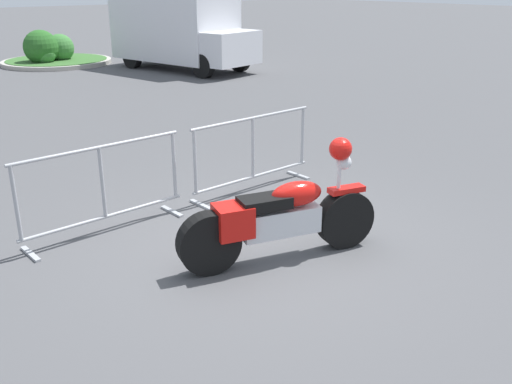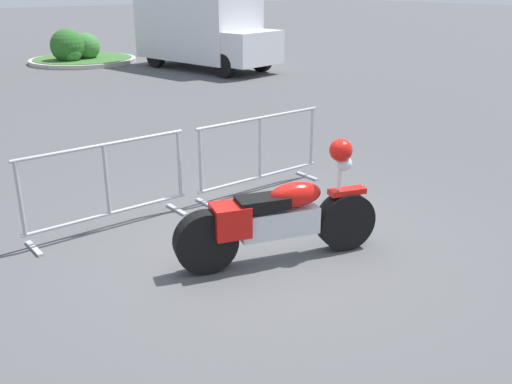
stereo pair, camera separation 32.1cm
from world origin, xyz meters
TOP-DOWN VIEW (x-y plane):
  - ground_plane at (0.00, 0.00)m, footprint 120.00×120.00m
  - motorcycle at (-0.12, -0.33)m, footprint 2.21×0.82m
  - crowd_barrier_near at (-1.24, 1.49)m, footprint 2.08×0.49m
  - crowd_barrier_far at (1.01, 1.49)m, footprint 2.08×0.49m
  - delivery_van at (6.53, 11.94)m, footprint 2.90×5.29m
  - planter_island at (3.67, 15.73)m, footprint 3.74×3.74m

SIDE VIEW (x-z plane):
  - ground_plane at x=0.00m, z-range 0.00..0.00m
  - planter_island at x=3.67m, z-range -0.25..0.97m
  - motorcycle at x=-0.12m, z-range -0.15..1.12m
  - crowd_barrier_near at x=-1.24m, z-range 0.02..1.09m
  - crowd_barrier_far at x=1.01m, z-range 0.02..1.09m
  - delivery_van at x=6.53m, z-range 0.09..2.40m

